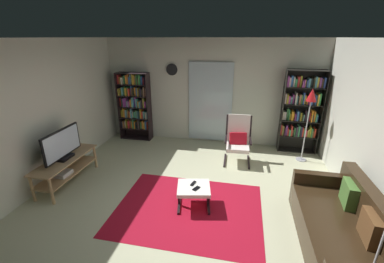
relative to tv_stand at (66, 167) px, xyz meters
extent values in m
plane|color=#BDBE99|center=(2.33, -0.25, -0.34)|extent=(7.02, 7.02, 0.00)
cube|color=beige|center=(2.33, 2.65, 0.96)|extent=(5.60, 0.06, 2.60)
cube|color=beige|center=(-0.37, -0.25, 0.96)|extent=(0.06, 6.00, 2.60)
cube|color=silver|center=(2.34, 2.58, 0.71)|extent=(1.10, 0.01, 2.00)
cube|color=maroon|center=(2.41, -0.30, -0.33)|extent=(2.32, 1.79, 0.01)
cube|color=tan|center=(0.00, 0.02, 0.16)|extent=(0.47, 1.39, 0.02)
cube|color=tan|center=(0.00, 0.02, -0.11)|extent=(0.43, 1.33, 0.02)
cylinder|color=tan|center=(0.18, -0.62, -0.09)|extent=(0.05, 0.05, 0.48)
cylinder|color=tan|center=(0.18, 0.67, -0.09)|extent=(0.05, 0.05, 0.48)
cylinder|color=tan|center=(-0.18, -0.62, -0.09)|extent=(0.05, 0.05, 0.48)
cylinder|color=tan|center=(-0.18, 0.67, -0.09)|extent=(0.05, 0.05, 0.48)
cube|color=silver|center=(0.00, -0.13, -0.06)|extent=(0.28, 0.28, 0.07)
cube|color=black|center=(0.00, 0.02, 0.19)|extent=(0.20, 0.32, 0.05)
cube|color=black|center=(0.00, 0.02, 0.48)|extent=(0.04, 0.93, 0.51)
cube|color=silver|center=(0.02, 0.02, 0.48)|extent=(0.01, 0.88, 0.46)
cube|color=black|center=(-0.04, 2.39, 0.55)|extent=(0.02, 0.30, 1.77)
cube|color=black|center=(0.78, 2.39, 0.55)|extent=(0.02, 0.30, 1.77)
cube|color=black|center=(0.37, 2.53, 0.55)|extent=(0.83, 0.02, 1.77)
cube|color=black|center=(0.37, 2.39, -0.32)|extent=(0.80, 0.28, 0.02)
cube|color=black|center=(0.37, 2.39, -0.04)|extent=(0.80, 0.28, 0.02)
cube|color=black|center=(0.37, 2.39, 0.25)|extent=(0.80, 0.28, 0.02)
cube|color=black|center=(0.37, 2.39, 0.55)|extent=(0.80, 0.28, 0.02)
cube|color=black|center=(0.37, 2.39, 0.85)|extent=(0.80, 0.28, 0.02)
cube|color=black|center=(0.37, 2.39, 1.14)|extent=(0.80, 0.28, 0.02)
cube|color=black|center=(0.37, 2.39, 1.42)|extent=(0.80, 0.28, 0.02)
cube|color=#2D5CAF|center=(0.00, 2.38, 0.05)|extent=(0.03, 0.13, 0.16)
cube|color=brown|center=(0.04, 2.39, 0.06)|extent=(0.04, 0.22, 0.19)
cube|color=beige|center=(0.08, 2.40, 0.06)|extent=(0.04, 0.14, 0.18)
cube|color=#A39E29|center=(0.12, 2.38, 0.09)|extent=(0.03, 0.16, 0.24)
cube|color=gold|center=(0.16, 2.39, 0.06)|extent=(0.04, 0.11, 0.19)
cube|color=red|center=(0.19, 2.39, 0.07)|extent=(0.02, 0.23, 0.21)
cube|color=brown|center=(0.24, 2.37, 0.08)|extent=(0.04, 0.11, 0.23)
cube|color=orange|center=(0.28, 2.38, 0.06)|extent=(0.02, 0.13, 0.19)
cube|color=#357945|center=(0.32, 2.38, 0.10)|extent=(0.03, 0.20, 0.26)
cube|color=orange|center=(0.37, 2.40, 0.07)|extent=(0.04, 0.23, 0.20)
cube|color=black|center=(0.41, 2.38, 0.06)|extent=(0.03, 0.22, 0.18)
cube|color=red|center=(0.44, 2.41, 0.10)|extent=(0.03, 0.11, 0.26)
cube|color=#292423|center=(0.48, 2.38, 0.10)|extent=(0.04, 0.24, 0.26)
cube|color=#387F41|center=(0.53, 2.38, 0.06)|extent=(0.04, 0.11, 0.18)
cube|color=orange|center=(0.59, 2.37, 0.08)|extent=(0.04, 0.10, 0.22)
cube|color=gold|center=(0.63, 2.37, 0.06)|extent=(0.03, 0.16, 0.19)
cube|color=#346AAC|center=(0.67, 2.38, 0.09)|extent=(0.03, 0.19, 0.24)
cube|color=red|center=(0.71, 2.37, 0.07)|extent=(0.02, 0.12, 0.20)
cube|color=#A88C27|center=(0.00, 2.40, 0.35)|extent=(0.04, 0.15, 0.18)
cube|color=gold|center=(0.05, 2.40, 0.39)|extent=(0.03, 0.16, 0.25)
cube|color=orange|center=(0.09, 2.39, 0.38)|extent=(0.04, 0.17, 0.23)
cube|color=#5D8BA2|center=(0.14, 2.40, 0.37)|extent=(0.03, 0.21, 0.20)
cube|color=#A4903F|center=(0.18, 2.39, 0.37)|extent=(0.02, 0.12, 0.21)
cube|color=red|center=(0.22, 2.38, 0.35)|extent=(0.03, 0.11, 0.17)
cube|color=orange|center=(0.26, 2.40, 0.34)|extent=(0.03, 0.21, 0.16)
cube|color=teal|center=(0.29, 2.40, 0.39)|extent=(0.02, 0.24, 0.25)
cube|color=beige|center=(0.32, 2.40, 0.35)|extent=(0.02, 0.13, 0.18)
cube|color=#2E8A3A|center=(0.35, 2.39, 0.34)|extent=(0.03, 0.12, 0.15)
cube|color=teal|center=(0.39, 2.38, 0.35)|extent=(0.03, 0.11, 0.17)
cube|color=#407840|center=(0.43, 2.38, 0.37)|extent=(0.04, 0.15, 0.21)
cube|color=teal|center=(0.47, 2.39, 0.36)|extent=(0.02, 0.20, 0.20)
cube|color=#172C33|center=(0.51, 2.39, 0.36)|extent=(0.04, 0.23, 0.20)
cube|color=gold|center=(0.56, 2.37, 0.39)|extent=(0.03, 0.16, 0.25)
cube|color=red|center=(0.59, 2.40, 0.36)|extent=(0.03, 0.23, 0.19)
cube|color=#569E9A|center=(0.63, 2.39, 0.36)|extent=(0.03, 0.18, 0.19)
cube|color=#5BA099|center=(0.67, 2.40, 0.35)|extent=(0.04, 0.10, 0.17)
cube|color=beige|center=(0.71, 2.37, 0.34)|extent=(0.03, 0.20, 0.16)
cube|color=#5B9095|center=(0.74, 2.38, 0.35)|extent=(0.02, 0.18, 0.18)
cube|color=red|center=(0.00, 2.40, 0.67)|extent=(0.03, 0.13, 0.22)
cube|color=black|center=(0.04, 2.39, 0.68)|extent=(0.03, 0.13, 0.24)
cube|color=#242C27|center=(0.08, 2.38, 0.65)|extent=(0.03, 0.21, 0.19)
cube|color=purple|center=(0.12, 2.38, 0.67)|extent=(0.04, 0.19, 0.22)
cube|color=#8A3D96|center=(0.16, 2.37, 0.67)|extent=(0.03, 0.18, 0.23)
cube|color=#5E9F94|center=(0.21, 2.37, 0.63)|extent=(0.04, 0.16, 0.15)
cube|color=#8E438C|center=(0.25, 2.40, 0.64)|extent=(0.04, 0.24, 0.16)
cube|color=orange|center=(0.30, 2.37, 0.65)|extent=(0.04, 0.13, 0.19)
cube|color=teal|center=(0.35, 2.40, 0.69)|extent=(0.04, 0.22, 0.26)
cube|color=#3B58A8|center=(0.39, 2.37, 0.66)|extent=(0.02, 0.14, 0.20)
cube|color=#973990|center=(0.42, 2.40, 0.69)|extent=(0.03, 0.14, 0.26)
cube|color=teal|center=(0.47, 2.38, 0.67)|extent=(0.03, 0.22, 0.22)
cube|color=orange|center=(0.52, 2.39, 0.64)|extent=(0.04, 0.20, 0.16)
cube|color=teal|center=(0.56, 2.37, 0.64)|extent=(0.03, 0.23, 0.16)
cube|color=#302B32|center=(0.60, 2.38, 0.66)|extent=(0.03, 0.21, 0.21)
cube|color=#9F9C37|center=(0.65, 2.39, 0.69)|extent=(0.04, 0.15, 0.26)
cube|color=#A0318E|center=(0.69, 2.39, 0.64)|extent=(0.04, 0.18, 0.16)
cube|color=#327A44|center=(0.73, 2.38, 0.66)|extent=(0.02, 0.12, 0.20)
cube|color=#A2892D|center=(0.01, 2.38, 0.94)|extent=(0.04, 0.21, 0.18)
cube|color=olive|center=(0.05, 2.38, 0.94)|extent=(0.03, 0.12, 0.18)
cube|color=teal|center=(0.10, 2.40, 0.96)|extent=(0.04, 0.21, 0.21)
cube|color=#378F41|center=(0.14, 2.40, 0.97)|extent=(0.03, 0.13, 0.23)
cube|color=gold|center=(0.19, 2.40, 0.96)|extent=(0.04, 0.20, 0.21)
cube|color=#358945|center=(0.23, 2.40, 0.97)|extent=(0.03, 0.15, 0.23)
cube|color=red|center=(0.28, 2.40, 0.95)|extent=(0.04, 0.24, 0.19)
cube|color=#3265B1|center=(0.33, 2.40, 0.98)|extent=(0.04, 0.11, 0.26)
cube|color=brown|center=(0.36, 2.37, 0.95)|extent=(0.02, 0.17, 0.20)
cube|color=#282D1C|center=(0.40, 2.37, 0.94)|extent=(0.03, 0.21, 0.18)
cube|color=orange|center=(0.44, 2.39, 0.96)|extent=(0.04, 0.12, 0.21)
cube|color=#2858AF|center=(0.49, 2.38, 0.96)|extent=(0.03, 0.14, 0.21)
cube|color=olive|center=(0.52, 2.38, 0.96)|extent=(0.04, 0.16, 0.21)
cube|color=black|center=(0.57, 2.38, 0.93)|extent=(0.03, 0.19, 0.16)
cube|color=#1F1D2E|center=(0.61, 2.37, 0.96)|extent=(0.03, 0.19, 0.21)
cube|color=#2A271E|center=(0.65, 2.38, 0.94)|extent=(0.04, 0.18, 0.18)
cube|color=brown|center=(0.70, 2.39, 0.98)|extent=(0.04, 0.24, 0.24)
cube|color=beige|center=(0.74, 2.40, 0.96)|extent=(0.03, 0.14, 0.20)
cube|color=red|center=(0.01, 2.39, 1.26)|extent=(0.04, 0.14, 0.22)
cube|color=orange|center=(0.05, 2.39, 1.24)|extent=(0.03, 0.16, 0.18)
cube|color=#A28E33|center=(0.08, 2.41, 1.23)|extent=(0.02, 0.15, 0.17)
cube|color=beige|center=(0.12, 2.37, 1.23)|extent=(0.04, 0.23, 0.17)
cube|color=#348048|center=(0.17, 2.40, 1.26)|extent=(0.03, 0.17, 0.21)
cube|color=orange|center=(0.22, 2.39, 1.26)|extent=(0.04, 0.14, 0.22)
cube|color=orange|center=(0.27, 2.40, 1.28)|extent=(0.03, 0.11, 0.26)
cube|color=#2E62B6|center=(0.30, 2.39, 1.24)|extent=(0.03, 0.17, 0.18)
cube|color=#598DA3|center=(0.34, 2.39, 1.27)|extent=(0.04, 0.15, 0.25)
cube|color=gold|center=(0.38, 2.38, 1.27)|extent=(0.03, 0.10, 0.25)
cube|color=gold|center=(0.41, 2.38, 1.28)|extent=(0.02, 0.22, 0.26)
cube|color=gold|center=(0.44, 2.38, 1.27)|extent=(0.03, 0.18, 0.25)
cube|color=brown|center=(0.47, 2.38, 1.26)|extent=(0.03, 0.21, 0.22)
cube|color=#3B8546|center=(0.51, 2.40, 1.27)|extent=(0.03, 0.19, 0.24)
cube|color=brown|center=(0.54, 2.38, 1.23)|extent=(0.03, 0.12, 0.16)
cube|color=#37883C|center=(0.58, 2.38, 1.28)|extent=(0.04, 0.17, 0.26)
cube|color=#3462B4|center=(0.63, 2.40, 1.25)|extent=(0.03, 0.14, 0.21)
cube|color=red|center=(0.67, 2.41, 1.24)|extent=(0.02, 0.11, 0.18)
cube|color=#2F1930|center=(0.70, 2.40, 1.24)|extent=(0.02, 0.15, 0.19)
cube|color=black|center=(4.06, 2.41, 0.64)|extent=(0.02, 0.30, 1.94)
cube|color=black|center=(4.91, 2.41, 0.64)|extent=(0.02, 0.30, 1.94)
cube|color=black|center=(4.49, 2.55, 0.64)|extent=(0.87, 0.02, 1.94)
cube|color=black|center=(4.49, 2.41, -0.32)|extent=(0.83, 0.28, 0.02)
cube|color=black|center=(4.49, 2.41, 0.05)|extent=(0.83, 0.28, 0.02)
cube|color=black|center=(4.49, 2.41, 0.44)|extent=(0.83, 0.28, 0.02)
cube|color=black|center=(4.49, 2.41, 0.83)|extent=(0.83, 0.28, 0.02)
cube|color=black|center=(4.49, 2.41, 1.22)|extent=(0.83, 0.28, 0.02)
cube|color=black|center=(4.49, 2.41, 1.59)|extent=(0.83, 0.28, 0.02)
cube|color=red|center=(4.10, 2.41, 0.18)|extent=(0.03, 0.15, 0.25)
cube|color=#A18D3C|center=(4.14, 2.43, 0.18)|extent=(0.03, 0.21, 0.24)
cube|color=#2B1B29|center=(4.18, 2.39, 0.17)|extent=(0.02, 0.21, 0.22)
cube|color=#8B3A8D|center=(4.22, 2.39, 0.19)|extent=(0.04, 0.11, 0.25)
cube|color=red|center=(4.26, 2.40, 0.15)|extent=(0.03, 0.16, 0.18)
cube|color=#358D50|center=(4.29, 2.39, 0.14)|extent=(0.03, 0.20, 0.16)
cube|color=red|center=(4.33, 2.39, 0.19)|extent=(0.03, 0.15, 0.25)
cube|color=brown|center=(4.36, 2.42, 0.14)|extent=(0.03, 0.16, 0.16)
cube|color=#387B42|center=(4.40, 2.41, 0.17)|extent=(0.02, 0.22, 0.21)
cube|color=#2C2B33|center=(4.44, 2.40, 0.19)|extent=(0.04, 0.23, 0.25)
cube|color=#378951|center=(4.49, 2.40, 0.20)|extent=(0.04, 0.20, 0.27)
cube|color=#221A2E|center=(4.54, 2.39, 0.19)|extent=(0.04, 0.20, 0.26)
cube|color=red|center=(4.59, 2.42, 0.17)|extent=(0.04, 0.18, 0.22)
cube|color=#32844B|center=(4.63, 2.42, 0.17)|extent=(0.03, 0.15, 0.22)
cube|color=#CC3639|center=(4.67, 2.39, 0.14)|extent=(0.04, 0.12, 0.16)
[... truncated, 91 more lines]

